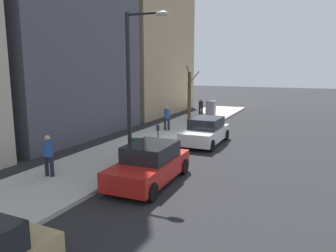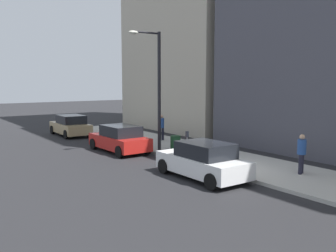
{
  "view_description": "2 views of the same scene",
  "coord_description": "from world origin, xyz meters",
  "px_view_note": "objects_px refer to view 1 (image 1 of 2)",
  "views": [
    {
      "loc": [
        -6.79,
        17.67,
        4.39
      ],
      "look_at": [
        1.15,
        -0.03,
        0.93
      ],
      "focal_mm": 35.0,
      "sensor_mm": 36.0,
      "label": 1
    },
    {
      "loc": [
        -10.99,
        -11.78,
        3.99
      ],
      "look_at": [
        0.22,
        4.14,
        1.65
      ],
      "focal_mm": 40.0,
      "sensor_mm": 36.0,
      "label": 2
    }
  ],
  "objects_px": {
    "pedestrian_near_meter": "(201,107)",
    "pedestrian_far_corner": "(48,153)",
    "parked_car_white": "(206,131)",
    "parked_car_red": "(150,164)",
    "streetlamp": "(134,77)",
    "utility_box": "(211,109)",
    "pedestrian_midblock": "(167,117)",
    "parking_meter": "(158,135)",
    "bare_tree": "(189,95)",
    "trash_bin": "(135,148)",
    "office_tower_left": "(120,19)"
  },
  "relations": [
    {
      "from": "bare_tree",
      "to": "pedestrian_midblock",
      "type": "xyz_separation_m",
      "value": [
        -0.25,
        5.04,
        -1.12
      ]
    },
    {
      "from": "bare_tree",
      "to": "pedestrian_far_corner",
      "type": "bearing_deg",
      "value": 90.03
    },
    {
      "from": "parking_meter",
      "to": "parked_car_red",
      "type": "bearing_deg",
      "value": 111.75
    },
    {
      "from": "parked_car_red",
      "to": "bare_tree",
      "type": "xyz_separation_m",
      "value": [
        3.78,
        -14.43,
        1.47
      ]
    },
    {
      "from": "parked_car_red",
      "to": "pedestrian_near_meter",
      "type": "xyz_separation_m",
      "value": [
        3.15,
        -15.56,
        0.35
      ]
    },
    {
      "from": "utility_box",
      "to": "streetlamp",
      "type": "distance_m",
      "value": 15.16
    },
    {
      "from": "pedestrian_near_meter",
      "to": "pedestrian_midblock",
      "type": "relative_size",
      "value": 1.0
    },
    {
      "from": "parked_car_white",
      "to": "parked_car_red",
      "type": "height_order",
      "value": "same"
    },
    {
      "from": "pedestrian_near_meter",
      "to": "pedestrian_midblock",
      "type": "height_order",
      "value": "same"
    },
    {
      "from": "utility_box",
      "to": "pedestrian_far_corner",
      "type": "xyz_separation_m",
      "value": [
        1.28,
        17.58,
        0.24
      ]
    },
    {
      "from": "utility_box",
      "to": "streetlamp",
      "type": "bearing_deg",
      "value": 93.93
    },
    {
      "from": "pedestrian_near_meter",
      "to": "utility_box",
      "type": "bearing_deg",
      "value": -112.46
    },
    {
      "from": "utility_box",
      "to": "pedestrian_far_corner",
      "type": "bearing_deg",
      "value": 85.83
    },
    {
      "from": "pedestrian_midblock",
      "to": "pedestrian_far_corner",
      "type": "distance_m",
      "value": 10.73
    },
    {
      "from": "utility_box",
      "to": "parked_car_red",
      "type": "bearing_deg",
      "value": 98.7
    },
    {
      "from": "streetlamp",
      "to": "utility_box",
      "type": "bearing_deg",
      "value": -86.07
    },
    {
      "from": "utility_box",
      "to": "pedestrian_near_meter",
      "type": "relative_size",
      "value": 0.86
    },
    {
      "from": "trash_bin",
      "to": "pedestrian_far_corner",
      "type": "distance_m",
      "value": 4.23
    },
    {
      "from": "parking_meter",
      "to": "trash_bin",
      "type": "height_order",
      "value": "parking_meter"
    },
    {
      "from": "parked_car_red",
      "to": "utility_box",
      "type": "bearing_deg",
      "value": -82.68
    },
    {
      "from": "parked_car_red",
      "to": "pedestrian_far_corner",
      "type": "distance_m",
      "value": 4.02
    },
    {
      "from": "pedestrian_far_corner",
      "to": "office_tower_left",
      "type": "relative_size",
      "value": 0.09
    },
    {
      "from": "bare_tree",
      "to": "pedestrian_midblock",
      "type": "distance_m",
      "value": 5.17
    },
    {
      "from": "parked_car_red",
      "to": "streetlamp",
      "type": "bearing_deg",
      "value": -45.99
    },
    {
      "from": "parking_meter",
      "to": "trash_bin",
      "type": "bearing_deg",
      "value": 74.25
    },
    {
      "from": "parked_car_white",
      "to": "utility_box",
      "type": "relative_size",
      "value": 2.94
    },
    {
      "from": "parked_car_white",
      "to": "parked_car_red",
      "type": "relative_size",
      "value": 0.99
    },
    {
      "from": "pedestrian_midblock",
      "to": "pedestrian_far_corner",
      "type": "height_order",
      "value": "same"
    },
    {
      "from": "trash_bin",
      "to": "pedestrian_far_corner",
      "type": "height_order",
      "value": "pedestrian_far_corner"
    },
    {
      "from": "bare_tree",
      "to": "pedestrian_near_meter",
      "type": "bearing_deg",
      "value": -118.88
    },
    {
      "from": "parked_car_white",
      "to": "streetlamp",
      "type": "relative_size",
      "value": 0.65
    },
    {
      "from": "parked_car_red",
      "to": "parking_meter",
      "type": "height_order",
      "value": "parked_car_red"
    },
    {
      "from": "pedestrian_midblock",
      "to": "office_tower_left",
      "type": "relative_size",
      "value": 0.09
    },
    {
      "from": "pedestrian_near_meter",
      "to": "pedestrian_far_corner",
      "type": "relative_size",
      "value": 1.0
    },
    {
      "from": "parking_meter",
      "to": "office_tower_left",
      "type": "relative_size",
      "value": 0.07
    },
    {
      "from": "trash_bin",
      "to": "pedestrian_midblock",
      "type": "bearing_deg",
      "value": -78.19
    },
    {
      "from": "streetlamp",
      "to": "bare_tree",
      "type": "bearing_deg",
      "value": -79.92
    },
    {
      "from": "trash_bin",
      "to": "pedestrian_far_corner",
      "type": "bearing_deg",
      "value": 66.37
    },
    {
      "from": "utility_box",
      "to": "streetlamp",
      "type": "height_order",
      "value": "streetlamp"
    },
    {
      "from": "pedestrian_far_corner",
      "to": "pedestrian_near_meter",
      "type": "bearing_deg",
      "value": -99.85
    },
    {
      "from": "parked_car_red",
      "to": "pedestrian_far_corner",
      "type": "height_order",
      "value": "pedestrian_far_corner"
    },
    {
      "from": "pedestrian_midblock",
      "to": "pedestrian_far_corner",
      "type": "relative_size",
      "value": 1.0
    },
    {
      "from": "parking_meter",
      "to": "pedestrian_near_meter",
      "type": "relative_size",
      "value": 0.81
    },
    {
      "from": "parked_car_white",
      "to": "utility_box",
      "type": "height_order",
      "value": "utility_box"
    },
    {
      "from": "parked_car_red",
      "to": "bare_tree",
      "type": "relative_size",
      "value": 0.96
    },
    {
      "from": "parked_car_red",
      "to": "pedestrian_midblock",
      "type": "xyz_separation_m",
      "value": [
        3.53,
        -9.39,
        0.35
      ]
    },
    {
      "from": "bare_tree",
      "to": "office_tower_left",
      "type": "bearing_deg",
      "value": -21.27
    },
    {
      "from": "pedestrian_far_corner",
      "to": "parked_car_red",
      "type": "bearing_deg",
      "value": -168.18
    },
    {
      "from": "parking_meter",
      "to": "pedestrian_far_corner",
      "type": "height_order",
      "value": "pedestrian_far_corner"
    },
    {
      "from": "streetlamp",
      "to": "pedestrian_midblock",
      "type": "xyz_separation_m",
      "value": [
        2.06,
        -7.94,
        -2.93
      ]
    }
  ]
}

